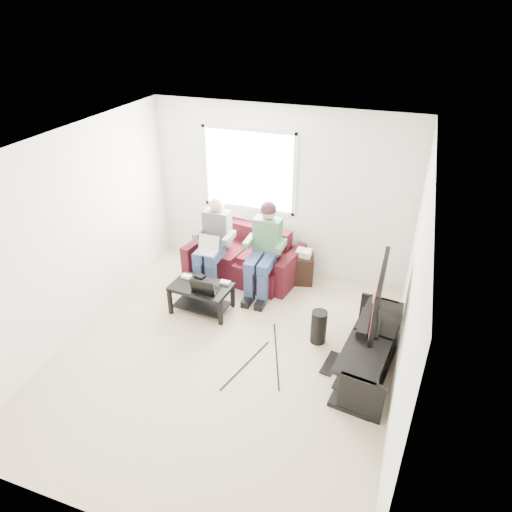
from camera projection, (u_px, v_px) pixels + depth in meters
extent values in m
plane|color=beige|center=(226.00, 354.00, 5.69)|extent=(4.50, 4.50, 0.00)
plane|color=white|center=(217.00, 149.00, 4.39)|extent=(4.50, 4.50, 0.00)
plane|color=white|center=(280.00, 193.00, 6.88)|extent=(4.50, 0.00, 4.50)
plane|color=white|center=(96.00, 420.00, 3.20)|extent=(4.50, 0.00, 4.50)
plane|color=white|center=(73.00, 237.00, 5.62)|extent=(0.00, 4.50, 4.50)
plane|color=white|center=(410.00, 300.00, 4.46)|extent=(0.00, 4.50, 4.50)
cube|color=white|center=(249.00, 170.00, 6.87)|extent=(1.40, 0.01, 1.20)
cube|color=silver|center=(249.00, 170.00, 6.86)|extent=(1.48, 0.04, 1.28)
cube|color=#401010|center=(244.00, 266.00, 7.16)|extent=(1.46, 0.95, 0.39)
cube|color=#401010|center=(251.00, 235.00, 7.22)|extent=(1.37, 0.43, 0.40)
cube|color=#401010|center=(200.00, 254.00, 7.34)|extent=(0.29, 0.84, 0.55)
cube|color=#401010|center=(291.00, 270.00, 6.90)|extent=(0.29, 0.84, 0.55)
cube|color=#401010|center=(223.00, 250.00, 7.12)|extent=(0.74, 0.71, 0.10)
cube|color=#401010|center=(265.00, 257.00, 6.92)|extent=(0.74, 0.71, 0.10)
cube|color=navy|center=(203.00, 253.00, 6.80)|extent=(0.16, 0.45, 0.14)
cube|color=navy|center=(216.00, 255.00, 6.74)|extent=(0.16, 0.45, 0.14)
cube|color=navy|center=(199.00, 277.00, 6.80)|extent=(0.13, 0.13, 0.49)
cube|color=navy|center=(211.00, 279.00, 6.74)|extent=(0.13, 0.13, 0.49)
cube|color=#5B5B60|center=(217.00, 228.00, 6.89)|extent=(0.40, 0.22, 0.55)
sphere|color=tan|center=(217.00, 205.00, 6.73)|extent=(0.22, 0.22, 0.22)
cube|color=navy|center=(254.00, 262.00, 6.56)|extent=(0.16, 0.45, 0.14)
cube|color=navy|center=(267.00, 264.00, 6.51)|extent=(0.16, 0.45, 0.14)
cube|color=navy|center=(249.00, 286.00, 6.57)|extent=(0.13, 0.13, 0.49)
cube|color=navy|center=(263.00, 289.00, 6.51)|extent=(0.13, 0.13, 0.49)
cube|color=#575959|center=(268.00, 236.00, 6.66)|extent=(0.40, 0.22, 0.55)
sphere|color=tan|center=(268.00, 212.00, 6.50)|extent=(0.22, 0.22, 0.22)
sphere|color=#371B21|center=(268.00, 209.00, 6.48)|extent=(0.23, 0.23, 0.23)
cube|color=black|center=(201.00, 287.00, 6.30)|extent=(0.86, 0.56, 0.05)
cube|color=black|center=(202.00, 304.00, 6.45)|extent=(0.77, 0.48, 0.02)
cube|color=black|center=(170.00, 303.00, 6.33)|extent=(0.05, 0.05, 0.36)
cube|color=black|center=(220.00, 314.00, 6.11)|extent=(0.05, 0.05, 0.36)
cube|color=black|center=(185.00, 286.00, 6.69)|extent=(0.05, 0.05, 0.36)
cube|color=black|center=(233.00, 296.00, 6.47)|extent=(0.05, 0.05, 0.36)
cube|color=silver|center=(186.00, 276.00, 6.46)|extent=(0.14, 0.10, 0.04)
cube|color=black|center=(200.00, 276.00, 6.46)|extent=(0.16, 0.12, 0.04)
cube|color=gray|center=(225.00, 283.00, 6.32)|extent=(0.14, 0.09, 0.04)
cube|color=black|center=(373.00, 335.00, 5.23)|extent=(0.68, 1.62, 0.04)
cube|color=black|center=(370.00, 351.00, 5.35)|extent=(0.63, 1.55, 0.03)
cube|color=black|center=(368.00, 366.00, 5.46)|extent=(0.68, 1.62, 0.06)
cube|color=black|center=(361.00, 398.00, 4.72)|extent=(0.47, 0.10, 0.52)
cube|color=black|center=(377.00, 314.00, 5.97)|extent=(0.47, 0.10, 0.52)
cube|color=black|center=(374.00, 327.00, 5.29)|extent=(0.12, 0.40, 0.04)
cube|color=black|center=(375.00, 322.00, 5.25)|extent=(0.06, 0.06, 0.12)
cube|color=black|center=(380.00, 294.00, 5.06)|extent=(0.05, 1.10, 0.65)
cube|color=#DF3462|center=(377.00, 294.00, 5.07)|extent=(0.01, 1.01, 0.58)
cube|color=black|center=(364.00, 323.00, 5.31)|extent=(0.12, 0.50, 0.10)
cylinder|color=#A16745|center=(376.00, 299.00, 5.72)|extent=(0.08, 0.08, 0.12)
cube|color=silver|center=(366.00, 372.00, 5.00)|extent=(0.30, 0.22, 0.06)
cube|color=gray|center=(374.00, 332.00, 5.57)|extent=(0.34, 0.26, 0.08)
cube|color=black|center=(370.00, 351.00, 5.28)|extent=(0.38, 0.30, 0.07)
cylinder|color=black|center=(319.00, 327.00, 5.79)|extent=(0.20, 0.20, 0.46)
cube|color=black|center=(331.00, 363.00, 5.53)|extent=(0.20, 0.44, 0.02)
cube|color=black|center=(303.00, 269.00, 7.02)|extent=(0.31, 0.31, 0.46)
cube|color=silver|center=(304.00, 253.00, 6.88)|extent=(0.22, 0.18, 0.10)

